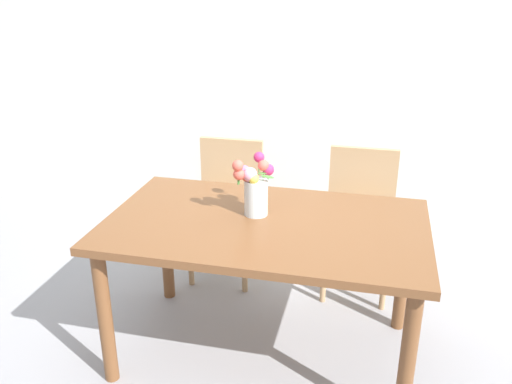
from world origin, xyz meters
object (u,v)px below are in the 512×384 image
dining_table (265,239)px  flower_vase (254,186)px  chair_right (360,211)px  chair_left (228,199)px

dining_table → flower_vase: 0.27m
chair_right → dining_table: bearing=62.0°
flower_vase → dining_table: bearing=-44.7°
chair_left → flower_vase: (0.35, -0.73, 0.40)m
chair_right → flower_vase: flower_vase is taller
chair_right → flower_vase: bearing=55.4°
dining_table → chair_right: size_ratio=1.74×
chair_left → flower_vase: bearing=115.8°
chair_right → flower_vase: 0.97m
dining_table → flower_vase: size_ratio=5.23×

